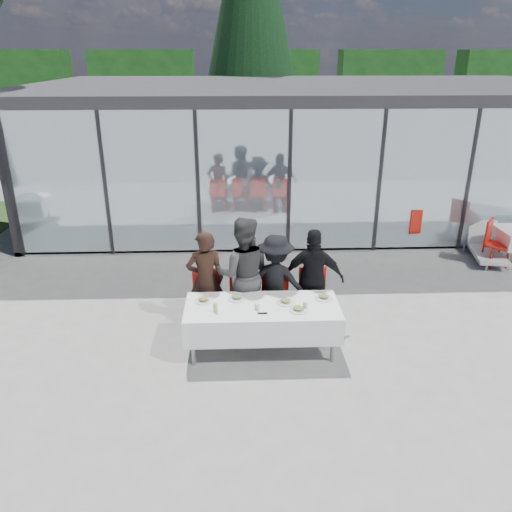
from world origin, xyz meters
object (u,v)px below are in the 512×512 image
at_px(spare_chair_b, 416,227).
at_px(plate_extra, 298,309).
at_px(diner_chair_c, 275,295).
at_px(lounger, 486,247).
at_px(diner_a, 206,280).
at_px(diner_d, 313,279).
at_px(diner_chair_a, 206,296).
at_px(diner_b, 243,274).
at_px(plate_a, 204,300).
at_px(diner_chair_d, 313,294).
at_px(spare_chair_a, 493,240).
at_px(dining_table, 262,318).
at_px(diner_c, 276,282).
at_px(folded_eyeglasses, 262,313).
at_px(plate_c, 285,301).
at_px(plate_d, 324,297).
at_px(plate_b, 237,297).
at_px(diner_chair_b, 243,296).
at_px(juice_bottle, 215,308).

bearing_deg(spare_chair_b, plate_extra, -127.09).
distance_m(diner_chair_c, lounger, 5.54).
bearing_deg(diner_a, diner_d, 170.32).
bearing_deg(diner_a, diner_chair_a, -99.68).
distance_m(diner_b, plate_a, 0.84).
relative_size(diner_chair_c, diner_chair_d, 1.00).
bearing_deg(spare_chair_b, spare_chair_a, -34.93).
relative_size(dining_table, diner_b, 1.21).
height_order(diner_c, diner_chair_d, diner_c).
xyz_separation_m(diner_chair_d, folded_eyeglasses, (-0.87, -1.00, 0.22)).
xyz_separation_m(plate_c, spare_chair_b, (3.34, 3.96, -0.24)).
bearing_deg(diner_chair_c, spare_chair_a, 26.51).
relative_size(diner_d, folded_eyeglasses, 11.80).
relative_size(plate_d, spare_chair_b, 0.28).
height_order(diner_d, plate_c, diner_d).
bearing_deg(plate_b, diner_b, 78.61).
relative_size(dining_table, diner_chair_a, 2.32).
xyz_separation_m(diner_d, plate_extra, (-0.35, -0.91, -0.05)).
bearing_deg(dining_table, plate_a, 168.87).
relative_size(diner_chair_b, diner_c, 0.62).
xyz_separation_m(diner_chair_a, plate_c, (1.21, -0.68, 0.24)).
distance_m(diner_chair_c, plate_c, 0.72).
bearing_deg(diner_b, plate_extra, 131.80).
relative_size(diner_chair_a, lounger, 0.69).
height_order(diner_chair_a, diner_chair_c, same).
bearing_deg(folded_eyeglasses, spare_chair_a, 33.88).
height_order(diner_d, spare_chair_b, diner_d).
xyz_separation_m(diner_chair_c, folded_eyeglasses, (-0.26, -1.00, 0.22)).
distance_m(plate_c, juice_bottle, 1.05).
height_order(diner_chair_a, lounger, diner_chair_a).
distance_m(diner_chair_a, plate_extra, 1.67).
xyz_separation_m(diner_c, plate_d, (0.68, -0.55, -0.01)).
bearing_deg(spare_chair_a, folded_eyeglasses, -146.12).
xyz_separation_m(diner_chair_b, diner_c, (0.52, -0.01, 0.25)).
bearing_deg(plate_c, spare_chair_b, 49.87).
relative_size(diner_d, spare_chair_a, 1.69).
bearing_deg(diner_c, spare_chair_b, -123.50).
xyz_separation_m(diner_chair_a, diner_c, (1.11, -0.01, 0.25)).
xyz_separation_m(diner_d, spare_chair_b, (2.83, 3.29, -0.29)).
xyz_separation_m(diner_c, plate_b, (-0.63, -0.52, -0.01)).
xyz_separation_m(plate_a, spare_chair_b, (4.55, 3.87, -0.24)).
distance_m(diner_c, diner_chair_c, 0.25).
relative_size(diner_chair_d, spare_chair_b, 1.00).
xyz_separation_m(plate_c, plate_d, (0.59, 0.12, 0.00)).
height_order(diner_c, folded_eyeglasses, diner_c).
bearing_deg(juice_bottle, lounger, 32.42).
bearing_deg(lounger, diner_chair_b, -152.93).
distance_m(diner_chair_c, plate_extra, 0.98).
bearing_deg(diner_chair_c, diner_chair_d, 0.00).
bearing_deg(diner_d, diner_chair_d, -79.44).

